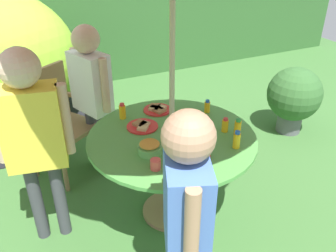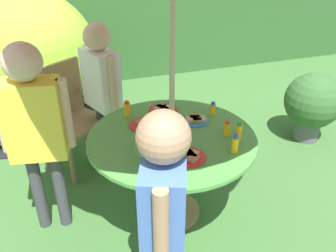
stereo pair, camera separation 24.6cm
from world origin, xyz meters
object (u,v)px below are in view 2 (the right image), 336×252
object	(u,v)px
juice_bottle_center_back	(239,132)
juice_bottle_back_edge	(227,129)
dome_tent	(14,56)
potted_plant	(313,103)
juice_bottle_far_left	(213,109)
juice_bottle_far_right	(235,144)
wooden_chair	(68,111)
snack_bowl	(146,146)
child_in_blue_shirt	(164,207)
plate_center_front	(163,109)
juice_bottle_near_right	(166,139)
child_in_yellow_shirt	(34,120)
garden_table	(172,154)
cup_near	(148,163)
plate_mid_left	(196,120)
plate_front_edge	(144,125)
child_in_white_shirt	(101,80)
juice_bottle_mid_right	(127,109)
plate_near_left	(188,156)

from	to	relation	value
juice_bottle_center_back	juice_bottle_back_edge	xyz separation A→B (m)	(-0.05, 0.09, -0.01)
dome_tent	juice_bottle_center_back	world-z (taller)	dome_tent
potted_plant	juice_bottle_far_left	world-z (taller)	juice_bottle_far_left
juice_bottle_far_right	juice_bottle_back_edge	distance (m)	0.22
wooden_chair	snack_bowl	world-z (taller)	wooden_chair
child_in_blue_shirt	plate_center_front	xyz separation A→B (m)	(0.39, 1.24, -0.15)
child_in_blue_shirt	juice_bottle_near_right	bearing A→B (deg)	2.45
child_in_yellow_shirt	juice_bottle_near_right	xyz separation A→B (m)	(0.81, -0.28, -0.14)
garden_table	potted_plant	distance (m)	1.86
garden_table	child_in_blue_shirt	world-z (taller)	child_in_blue_shirt
dome_tent	juice_bottle_back_edge	xyz separation A→B (m)	(1.50, -2.24, 0.02)
juice_bottle_far_right	cup_near	bearing A→B (deg)	179.15
potted_plant	plate_mid_left	xyz separation A→B (m)	(-1.50, -0.47, 0.31)
cup_near	wooden_chair	bearing A→B (deg)	107.35
plate_front_edge	child_in_white_shirt	bearing A→B (deg)	107.49
child_in_white_shirt	cup_near	xyz separation A→B (m)	(0.09, -1.16, -0.11)
juice_bottle_far_right	juice_bottle_back_edge	world-z (taller)	juice_bottle_far_right
wooden_chair	snack_bowl	bearing A→B (deg)	-102.46
potted_plant	juice_bottle_back_edge	size ratio (longest dim) A/B	6.87
potted_plant	child_in_white_shirt	world-z (taller)	child_in_white_shirt
child_in_blue_shirt	juice_bottle_far_left	xyz separation A→B (m)	(0.74, 1.05, -0.11)
juice_bottle_near_right	cup_near	distance (m)	0.27
juice_bottle_center_back	child_in_blue_shirt	bearing A→B (deg)	-139.12
plate_mid_left	juice_bottle_center_back	xyz separation A→B (m)	(0.18, -0.34, 0.05)
juice_bottle_near_right	juice_bottle_mid_right	size ratio (longest dim) A/B	0.98
plate_front_edge	juice_bottle_back_edge	xyz separation A→B (m)	(0.52, -0.31, 0.04)
dome_tent	juice_bottle_near_right	world-z (taller)	dome_tent
child_in_white_shirt	cup_near	world-z (taller)	child_in_white_shirt
child_in_white_shirt	snack_bowl	bearing A→B (deg)	-15.06
potted_plant	child_in_blue_shirt	distance (m)	2.57
juice_bottle_far_right	juice_bottle_center_back	distance (m)	0.16
child_in_yellow_shirt	snack_bowl	xyz separation A→B (m)	(0.66, -0.30, -0.15)
juice_bottle_center_back	juice_bottle_mid_right	distance (m)	0.88
dome_tent	juice_bottle_mid_right	distance (m)	1.95
child_in_yellow_shirt	dome_tent	bearing A→B (deg)	107.54
dome_tent	juice_bottle_far_left	size ratio (longest dim) A/B	22.28
child_in_white_shirt	juice_bottle_center_back	bearing A→B (deg)	14.09
potted_plant	juice_bottle_near_right	size ratio (longest dim) A/B	6.01
plate_near_left	juice_bottle_far_right	bearing A→B (deg)	-5.10
plate_near_left	child_in_white_shirt	bearing A→B (deg)	107.69
child_in_yellow_shirt	juice_bottle_back_edge	distance (m)	1.30
child_in_yellow_shirt	juice_bottle_center_back	xyz separation A→B (m)	(1.31, -0.36, -0.13)
garden_table	cup_near	distance (m)	0.44
plate_front_edge	cup_near	xyz separation A→B (m)	(-0.11, -0.51, 0.02)
garden_table	juice_bottle_center_back	bearing A→B (deg)	-24.42
plate_center_front	juice_bottle_mid_right	distance (m)	0.30
juice_bottle_mid_right	cup_near	distance (m)	0.71
potted_plant	snack_bowl	size ratio (longest dim) A/B	4.71
dome_tent	plate_front_edge	xyz separation A→B (m)	(0.98, -1.93, -0.02)
plate_mid_left	juice_bottle_far_left	bearing A→B (deg)	20.63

